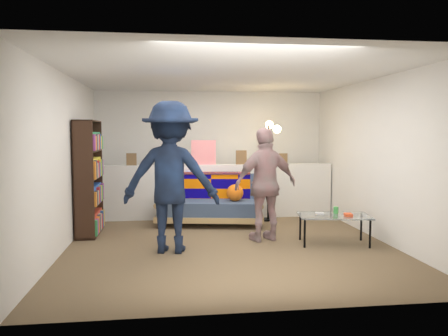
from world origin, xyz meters
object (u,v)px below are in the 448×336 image
object	(u,v)px
floor_lamp	(269,150)
person_right	(266,184)
person_left	(171,177)
futon_sofa	(211,203)
coffee_table	(335,217)
bookshelf	(89,181)

from	to	relation	value
floor_lamp	person_right	xyz separation A→B (m)	(-0.39, -1.46, -0.44)
floor_lamp	person_left	xyz separation A→B (m)	(-1.77, -1.87, -0.28)
futon_sofa	coffee_table	world-z (taller)	futon_sofa
person_right	floor_lamp	bearing A→B (deg)	-119.83
bookshelf	person_left	distance (m)	1.73
futon_sofa	coffee_table	distance (m)	2.27
futon_sofa	person_right	size ratio (longest dim) A/B	1.16
floor_lamp	futon_sofa	bearing A→B (deg)	-169.72
bookshelf	floor_lamp	xyz separation A→B (m)	(3.04, 0.71, 0.45)
bookshelf	floor_lamp	bearing A→B (deg)	13.08
futon_sofa	person_right	xyz separation A→B (m)	(0.68, -1.27, 0.47)
coffee_table	person_right	size ratio (longest dim) A/B	0.64
futon_sofa	person_left	size ratio (longest dim) A/B	0.96
coffee_table	person_left	distance (m)	2.40
coffee_table	floor_lamp	distance (m)	2.07
bookshelf	floor_lamp	distance (m)	3.15
person_right	coffee_table	bearing A→B (deg)	145.43
coffee_table	person_right	distance (m)	1.08
bookshelf	person_right	world-z (taller)	bookshelf
coffee_table	person_left	bearing A→B (deg)	-177.99
bookshelf	person_right	xyz separation A→B (m)	(2.65, -0.75, 0.00)
bookshelf	person_right	distance (m)	2.75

